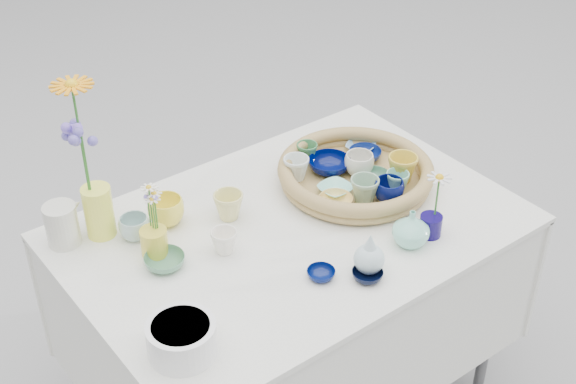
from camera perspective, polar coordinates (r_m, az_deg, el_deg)
wicker_tray at (r=2.43m, az=4.82°, el=1.29°), size 0.47×0.47×0.08m
tray_ceramic_0 at (r=2.47m, az=2.97°, el=1.92°), size 0.16×0.16×0.04m
tray_ceramic_1 at (r=2.54m, az=5.50°, el=2.65°), size 0.12×0.12×0.03m
tray_ceramic_2 at (r=2.44m, az=8.13°, el=1.67°), size 0.11×0.11×0.08m
tray_ceramic_3 at (r=2.42m, az=6.08°, el=0.91°), size 0.12×0.12×0.03m
tray_ceramic_4 at (r=2.33m, az=5.46°, el=0.11°), size 0.10×0.10×0.08m
tray_ceramic_5 at (r=2.38m, az=3.38°, el=0.19°), size 0.10×0.10×0.02m
tray_ceramic_6 at (r=2.42m, az=0.59°, el=1.68°), size 0.09×0.09×0.07m
tray_ceramic_7 at (r=2.45m, az=5.08°, el=1.97°), size 0.09×0.09×0.07m
tray_ceramic_8 at (r=2.59m, az=5.19°, el=3.21°), size 0.12×0.12×0.02m
tray_ceramic_9 at (r=2.34m, az=7.18°, el=0.09°), size 0.11×0.11×0.07m
tray_ceramic_10 at (r=2.32m, az=3.42°, el=-0.71°), size 0.12×0.12×0.03m
tray_ceramic_11 at (r=2.39m, az=7.77°, el=0.70°), size 0.09×0.09×0.06m
tray_ceramic_12 at (r=2.51m, az=1.36°, el=2.82°), size 0.09×0.09×0.06m
loose_ceramic_0 at (r=2.29m, az=-8.66°, el=-1.37°), size 0.13×0.13×0.08m
loose_ceramic_1 at (r=2.29m, az=-4.25°, el=-0.99°), size 0.10×0.10×0.08m
loose_ceramic_2 at (r=2.15m, az=-8.77°, el=-4.91°), size 0.13×0.13×0.03m
loose_ceramic_3 at (r=2.17m, az=-4.55°, el=-3.53°), size 0.10×0.10×0.07m
loose_ceramic_4 at (r=2.09m, az=2.36°, el=-5.85°), size 0.09×0.09×0.02m
loose_ceramic_5 at (r=2.25m, az=-10.86°, el=-2.52°), size 0.09×0.09×0.07m
loose_ceramic_6 at (r=2.10m, az=5.67°, el=-5.90°), size 0.10×0.10×0.03m
fluted_bowl at (r=1.89m, az=-7.57°, el=-10.31°), size 0.17×0.17×0.09m
bud_vase_paleblue at (r=2.09m, az=5.82°, el=-4.30°), size 0.10×0.10×0.13m
bud_vase_seafoam at (r=2.20m, az=8.75°, el=-2.55°), size 0.12×0.12×0.11m
bud_vase_cobalt at (r=2.26m, az=10.10°, el=-2.36°), size 0.07×0.07×0.06m
single_daisy at (r=2.22m, az=10.56°, el=-0.31°), size 0.09×0.09×0.14m
tall_vase_yellow at (r=2.26m, az=-13.30°, el=-1.36°), size 0.10×0.10×0.15m
gerbera at (r=2.14m, az=-14.52°, el=3.63°), size 0.17×0.17×0.33m
hydrangea at (r=2.17m, az=-14.18°, el=2.06°), size 0.07×0.07×0.24m
white_pitcher at (r=2.26m, az=-15.78°, el=-2.26°), size 0.14×0.11×0.12m
daisy_cup at (r=2.18m, az=-9.49°, el=-3.54°), size 0.07×0.07×0.08m
daisy_posy at (r=2.13m, az=-9.60°, el=-1.00°), size 0.09×0.09×0.13m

